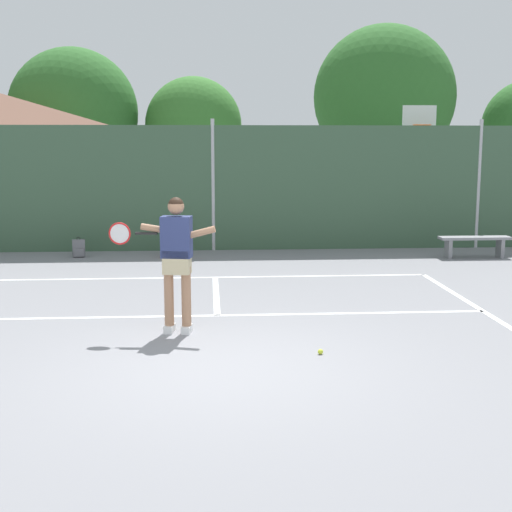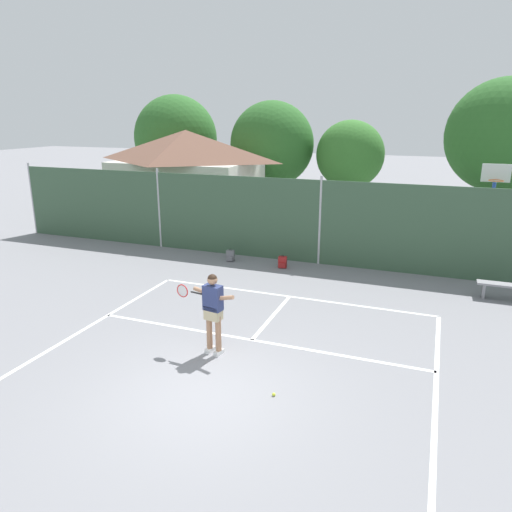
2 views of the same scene
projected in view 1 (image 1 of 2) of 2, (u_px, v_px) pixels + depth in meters
The scene contains 10 objects.
ground_plane at pixel (220, 368), 8.06m from camera, with size 120.00×120.00×0.00m, color gray.
court_markings at pixel (219, 351), 8.69m from camera, with size 8.30×11.10×0.01m.
chainlink_fence at pixel (213, 188), 16.68m from camera, with size 26.09×0.09×3.13m.
basketball_hoop at pixel (418, 153), 18.72m from camera, with size 0.90×0.67×3.55m.
treeline_backdrop at pixel (187, 109), 24.87m from camera, with size 26.61×4.61×6.77m.
tennis_player at pixel (176, 252), 9.39m from camera, with size 1.44×0.31×1.85m.
tennis_ball at pixel (320, 352), 8.57m from camera, with size 0.07×0.07×0.07m, color #CCE033.
backpack_grey at pixel (79, 249), 15.83m from camera, with size 0.31×0.28×0.46m.
backpack_red at pixel (168, 248), 15.89m from camera, with size 0.30×0.27×0.46m.
courtside_bench at pixel (475, 242), 15.74m from camera, with size 1.60×0.36×0.48m.
Camera 1 is at (-0.11, -7.76, 2.57)m, focal length 49.02 mm.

